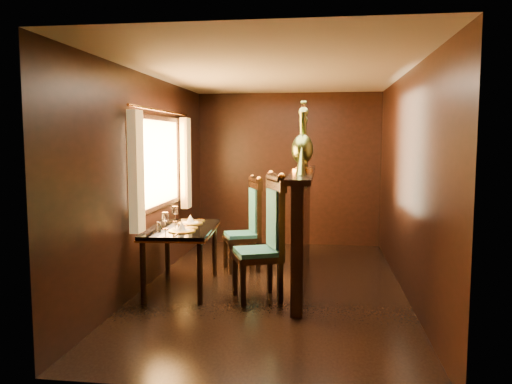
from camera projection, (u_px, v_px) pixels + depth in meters
The scene contains 8 objects.
ground at pixel (273, 287), 5.91m from camera, with size 5.00×5.00×0.00m, color black.
room_shell at pixel (267, 153), 5.77m from camera, with size 3.04×5.04×2.52m.
partition at pixel (302, 224), 6.09m from camera, with size 0.26×2.70×1.36m.
dining_table at pixel (181, 233), 5.78m from camera, with size 0.84×1.29×0.93m.
chair_left at pixel (268, 233), 5.43m from camera, with size 0.66×0.67×1.40m.
chair_right at pixel (250, 221), 6.66m from camera, with size 0.60×0.61×1.27m.
peacock_left at pixel (303, 136), 5.80m from camera, with size 0.27×0.71×0.84m, color #184829, non-canonical shape.
peacock_right at pixel (304, 141), 6.21m from camera, with size 0.23×0.61×0.73m, color #184829, non-canonical shape.
Camera 1 is at (0.56, -5.73, 1.74)m, focal length 35.00 mm.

